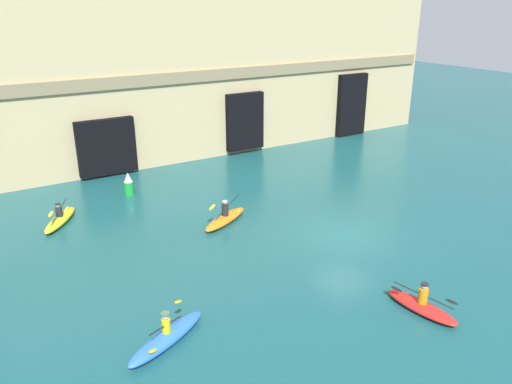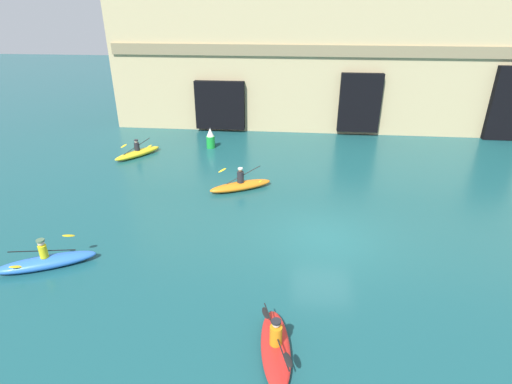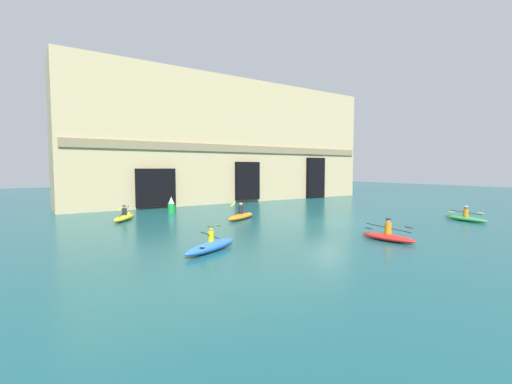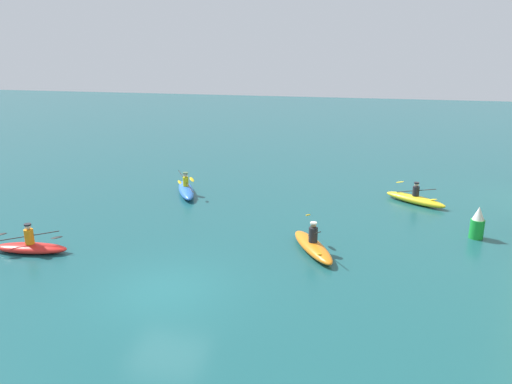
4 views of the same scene
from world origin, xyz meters
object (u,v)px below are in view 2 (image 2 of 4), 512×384
kayak_red (276,347)px  kayak_blue (46,261)px  kayak_yellow (138,153)px  marker_buoy (210,139)px  kayak_orange (241,185)px

kayak_red → kayak_blue: size_ratio=0.86×
kayak_yellow → kayak_red: kayak_red is taller
kayak_yellow → marker_buoy: bearing=150.8°
kayak_orange → kayak_blue: (-6.04, -7.31, 0.00)m
kayak_yellow → marker_buoy: (4.19, 2.06, 0.38)m
kayak_yellow → marker_buoy: size_ratio=2.26×
kayak_yellow → kayak_blue: size_ratio=0.90×
kayak_orange → kayak_blue: bearing=-158.2°
kayak_red → marker_buoy: size_ratio=2.17×
kayak_yellow → kayak_blue: (1.01, -11.54, 0.02)m
kayak_yellow → marker_buoy: 4.69m
kayak_orange → kayak_yellow: bearing=120.4°
kayak_red → kayak_blue: bearing=62.8°
kayak_orange → kayak_blue: 9.48m
kayak_orange → kayak_blue: kayak_orange is taller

